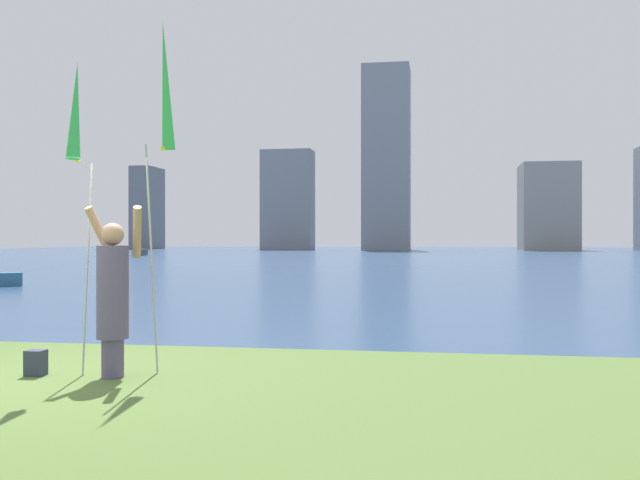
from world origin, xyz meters
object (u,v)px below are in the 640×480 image
Objects in this scene: person at (113,293)px; kite_flag_right at (165,92)px; sailboat_3 at (140,252)px; bag at (36,363)px; kite_flag_left at (76,118)px.

person is 2.49m from kite_flag_right.
sailboat_3 reaches higher than kite_flag_right.
sailboat_3 reaches higher than bag.
bag is (-0.53, 0.06, -2.80)m from kite_flag_left.
kite_flag_right is at bearing 40.43° from kite_flag_left.
sailboat_3 is (-22.52, 53.33, -2.62)m from kite_flag_left.
sailboat_3 is (-22.92, 53.23, -0.63)m from person.
sailboat_3 is (-21.99, 53.27, 0.19)m from bag.
kite_flag_left is at bearing -67.10° from sailboat_3.
person is 57.96m from sailboat_3.
bag is at bearing 174.00° from kite_flag_left.
kite_flag_left is 2.86m from bag.
kite_flag_left is at bearing -149.24° from person.
bag is at bearing -160.73° from person.
bag is (-1.33, -0.62, -3.21)m from kite_flag_right.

